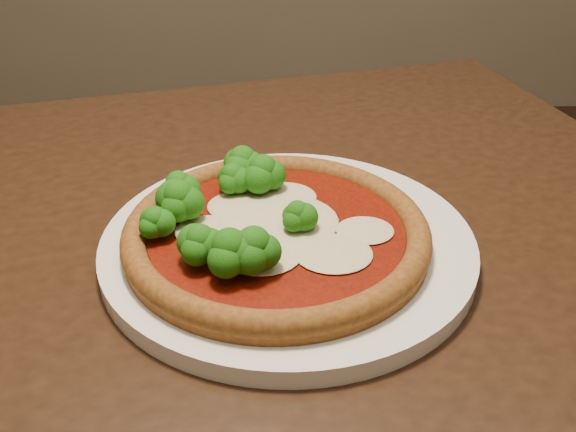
{
  "coord_description": "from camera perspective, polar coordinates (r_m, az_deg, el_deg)",
  "views": [
    {
      "loc": [
        -0.18,
        -0.69,
        1.1
      ],
      "look_at": [
        -0.16,
        -0.18,
        0.79
      ],
      "focal_mm": 40.0,
      "sensor_mm": 36.0,
      "label": 1
    }
  ],
  "objects": [
    {
      "name": "dining_table",
      "position": [
        0.7,
        -5.99,
        -9.21
      ],
      "size": [
        1.25,
        1.1,
        0.75
      ],
      "rotation": [
        0.0,
        0.0,
        0.24
      ],
      "color": "black",
      "rests_on": "floor"
    },
    {
      "name": "pizza",
      "position": [
        0.59,
        -1.99,
        -0.94
      ],
      "size": [
        0.28,
        0.28,
        0.06
      ],
      "rotation": [
        0.0,
        0.0,
        -0.07
      ],
      "color": "brown",
      "rests_on": "plate"
    },
    {
      "name": "plate",
      "position": [
        0.61,
        -0.0,
        -2.47
      ],
      "size": [
        0.35,
        0.35,
        0.02
      ],
      "primitive_type": "cylinder",
      "color": "white",
      "rests_on": "dining_table"
    }
  ]
}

